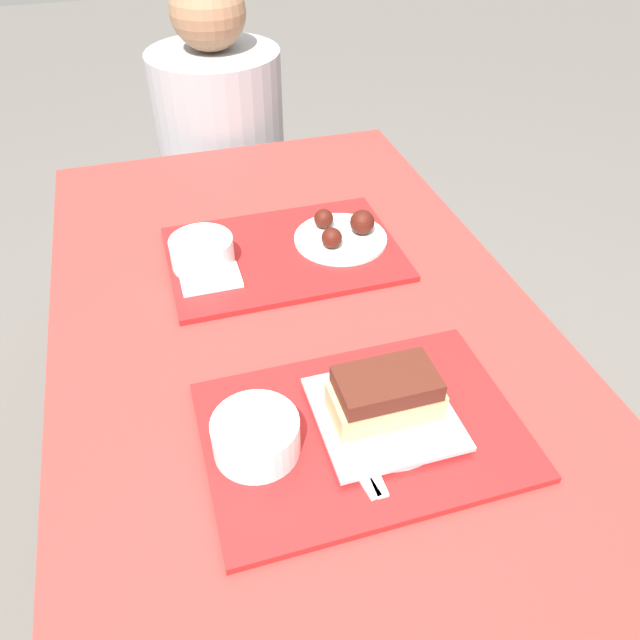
# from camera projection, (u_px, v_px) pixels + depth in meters

# --- Properties ---
(ground_plane) EXTENTS (12.00, 12.00, 0.00)m
(ground_plane) POSITION_uv_depth(u_px,v_px,m) (311.00, 566.00, 1.58)
(ground_plane) COLOR #605B56
(picnic_table) EXTENTS (0.85, 1.56, 0.78)m
(picnic_table) POSITION_uv_depth(u_px,v_px,m) (307.00, 379.00, 1.14)
(picnic_table) COLOR maroon
(picnic_table) RESTS_ON ground_plane
(picnic_bench_far) EXTENTS (0.81, 0.28, 0.44)m
(picnic_bench_far) POSITION_uv_depth(u_px,v_px,m) (227.00, 236.00, 2.06)
(picnic_bench_far) COLOR maroon
(picnic_bench_far) RESTS_ON ground_plane
(tray_near) EXTENTS (0.46, 0.32, 0.01)m
(tray_near) POSITION_uv_depth(u_px,v_px,m) (362.00, 430.00, 0.91)
(tray_near) COLOR red
(tray_near) RESTS_ON picnic_table
(tray_far) EXTENTS (0.46, 0.32, 0.01)m
(tray_far) POSITION_uv_depth(u_px,v_px,m) (284.00, 254.00, 1.26)
(tray_far) COLOR red
(tray_far) RESTS_ON picnic_table
(bowl_coleslaw_near) EXTENTS (0.12, 0.12, 0.06)m
(bowl_coleslaw_near) POSITION_uv_depth(u_px,v_px,m) (256.00, 434.00, 0.85)
(bowl_coleslaw_near) COLOR white
(bowl_coleslaw_near) RESTS_ON tray_near
(brisket_sandwich_plate) EXTENTS (0.20, 0.20, 0.09)m
(brisket_sandwich_plate) POSITION_uv_depth(u_px,v_px,m) (385.00, 403.00, 0.90)
(brisket_sandwich_plate) COLOR white
(brisket_sandwich_plate) RESTS_ON tray_near
(plastic_fork_near) EXTENTS (0.04, 0.17, 0.00)m
(plastic_fork_near) POSITION_uv_depth(u_px,v_px,m) (347.00, 451.00, 0.87)
(plastic_fork_near) COLOR white
(plastic_fork_near) RESTS_ON tray_near
(plastic_knife_near) EXTENTS (0.02, 0.17, 0.00)m
(plastic_knife_near) POSITION_uv_depth(u_px,v_px,m) (362.00, 447.00, 0.87)
(plastic_knife_near) COLOR white
(plastic_knife_near) RESTS_ON tray_near
(condiment_packet) EXTENTS (0.04, 0.03, 0.01)m
(condiment_packet) POSITION_uv_depth(u_px,v_px,m) (362.00, 388.00, 0.96)
(condiment_packet) COLOR #3F3F47
(condiment_packet) RESTS_ON tray_near
(bowl_coleslaw_far) EXTENTS (0.12, 0.12, 0.06)m
(bowl_coleslaw_far) POSITION_uv_depth(u_px,v_px,m) (202.00, 251.00, 1.20)
(bowl_coleslaw_far) COLOR white
(bowl_coleslaw_far) RESTS_ON tray_far
(wings_plate_far) EXTENTS (0.19, 0.19, 0.06)m
(wings_plate_far) POSITION_uv_depth(u_px,v_px,m) (342.00, 232.00, 1.27)
(wings_plate_far) COLOR white
(wings_plate_far) RESTS_ON tray_far
(napkin_far) EXTENTS (0.11, 0.08, 0.01)m
(napkin_far) POSITION_uv_depth(u_px,v_px,m) (211.00, 279.00, 1.17)
(napkin_far) COLOR white
(napkin_far) RESTS_ON tray_far
(person_seated_across) EXTENTS (0.37, 0.37, 0.72)m
(person_seated_across) POSITION_uv_depth(u_px,v_px,m) (220.00, 129.00, 1.83)
(person_seated_across) COLOR #9E9EA3
(person_seated_across) RESTS_ON picnic_bench_far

